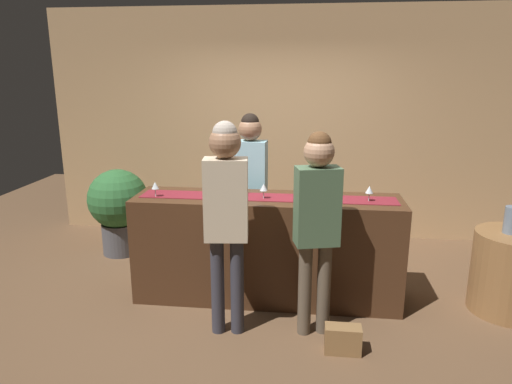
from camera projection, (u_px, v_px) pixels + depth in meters
ground_plane at (266, 296)px, 4.51m from camera, size 10.00×10.00×0.00m
back_wall at (281, 125)px, 5.97m from camera, size 6.00×0.12×2.90m
bar_counter at (267, 248)px, 4.38m from camera, size 2.47×0.60×1.00m
counter_runner_cloth at (267, 197)px, 4.25m from camera, size 2.34×0.28×0.01m
wine_bottle_green at (233, 185)px, 4.26m from camera, size 0.07×0.07×0.30m
wine_bottle_clear at (302, 187)px, 4.19m from camera, size 0.07×0.07×0.30m
wine_glass_near_customer at (155, 186)px, 4.25m from camera, size 0.07×0.07×0.14m
wine_glass_mid_counter at (264, 188)px, 4.18m from camera, size 0.07×0.07×0.14m
wine_glass_far_end at (369, 190)px, 4.10m from camera, size 0.07×0.07×0.14m
bartender at (250, 176)px, 4.82m from camera, size 0.35×0.24×1.71m
customer_sipping at (317, 213)px, 3.63m from camera, size 0.38×0.28×1.68m
customer_browsing at (226, 206)px, 3.63m from camera, size 0.36×0.25×1.76m
round_side_table at (511, 273)px, 4.15m from camera, size 0.68×0.68×0.74m
vase_on_side_table at (512, 220)px, 4.05m from camera, size 0.13×0.13×0.24m
potted_plant_tall at (118, 206)px, 5.45m from camera, size 0.70×0.70×1.02m
handbag at (343, 339)px, 3.59m from camera, size 0.28×0.14×0.22m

